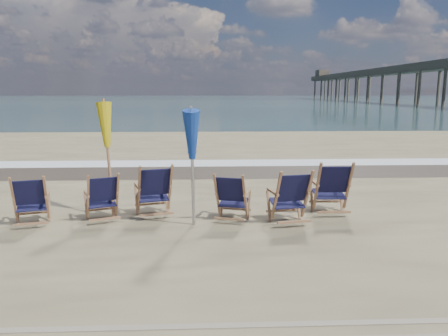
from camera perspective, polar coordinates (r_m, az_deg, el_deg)
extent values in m
plane|color=#345356|center=(134.40, -2.33, 8.95)|extent=(400.00, 400.00, 0.00)
cube|color=silver|center=(14.88, -1.01, 0.67)|extent=(200.00, 1.40, 0.01)
cube|color=#42362A|center=(13.40, -0.84, -0.37)|extent=(200.00, 2.60, 0.00)
cylinder|color=#976743|center=(8.60, -14.80, 0.87)|extent=(0.06, 0.06, 2.20)
cone|color=gold|center=(8.52, -14.98, 5.02)|extent=(0.30, 0.30, 0.85)
cylinder|color=#A5A5AD|center=(7.64, -4.12, -0.20)|extent=(0.06, 0.06, 2.13)
cone|color=navy|center=(7.55, -4.18, 4.21)|extent=(0.30, 0.30, 0.85)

